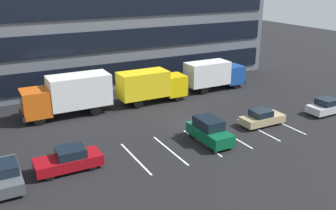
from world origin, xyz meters
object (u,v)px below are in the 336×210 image
object	(u,v)px
sedan_maroon	(69,160)
box_truck_orange	(68,94)
sedan_tan	(262,118)
suv_forest	(209,131)
box_truck_blue	(214,74)
sedan_silver	(328,106)
box_truck_yellow_all	(151,85)
sedan_charcoal	(4,174)

from	to	relation	value
sedan_maroon	box_truck_orange	bearing A→B (deg)	75.51
sedan_tan	suv_forest	bearing A→B (deg)	-173.22
box_truck_blue	box_truck_orange	distance (m)	16.47
box_truck_orange	sedan_tan	world-z (taller)	box_truck_orange
sedan_silver	suv_forest	world-z (taller)	suv_forest
box_truck_yellow_all	sedan_maroon	world-z (taller)	box_truck_yellow_all
box_truck_blue	sedan_maroon	distance (m)	22.00
box_truck_orange	sedan_maroon	xyz separation A→B (m)	(-2.64, -10.21, -1.36)
sedan_tan	suv_forest	size ratio (longest dim) A/B	0.93
box_truck_orange	sedan_silver	bearing A→B (deg)	-26.78
sedan_silver	sedan_maroon	size ratio (longest dim) A/B	0.94
box_truck_orange	sedan_charcoal	world-z (taller)	box_truck_orange
sedan_tan	suv_forest	distance (m)	5.97
sedan_tan	sedan_maroon	bearing A→B (deg)	-179.90
sedan_maroon	box_truck_yellow_all	bearing A→B (deg)	42.67
sedan_tan	sedan_charcoal	bearing A→B (deg)	-179.67
suv_forest	sedan_tan	bearing A→B (deg)	6.78
sedan_silver	suv_forest	distance (m)	13.35
suv_forest	sedan_charcoal	bearing A→B (deg)	177.72
sedan_tan	sedan_maroon	distance (m)	16.66
sedan_tan	sedan_silver	distance (m)	7.45
box_truck_blue	sedan_charcoal	world-z (taller)	box_truck_blue
box_truck_blue	box_truck_yellow_all	xyz separation A→B (m)	(-8.15, -0.79, 0.03)
box_truck_orange	box_truck_yellow_all	distance (m)	8.31
box_truck_orange	sedan_charcoal	distance (m)	12.32
box_truck_orange	sedan_maroon	world-z (taller)	box_truck_orange
sedan_tan	box_truck_yellow_all	bearing A→B (deg)	119.61
box_truck_orange	sedan_charcoal	xyz separation A→B (m)	(-6.62, -10.30, -1.36)
box_truck_yellow_all	sedan_silver	xyz separation A→B (m)	(13.14, -10.70, -1.17)
box_truck_orange	box_truck_yellow_all	xyz separation A→B (m)	(8.30, -0.12, -0.23)
box_truck_blue	box_truck_orange	bearing A→B (deg)	-177.68
sedan_charcoal	sedan_maroon	distance (m)	3.98
box_truck_orange	sedan_tan	xyz separation A→B (m)	(14.02, -10.18, -1.43)
sedan_charcoal	sedan_silver	size ratio (longest dim) A/B	1.06
sedan_tan	sedan_maroon	size ratio (longest dim) A/B	0.90
box_truck_blue	sedan_tan	world-z (taller)	box_truck_blue
box_truck_yellow_all	sedan_maroon	size ratio (longest dim) A/B	1.64
box_truck_yellow_all	suv_forest	bearing A→B (deg)	-91.12
box_truck_yellow_all	box_truck_orange	bearing A→B (deg)	179.15
box_truck_blue	sedan_charcoal	bearing A→B (deg)	-154.57
box_truck_yellow_all	sedan_tan	distance (m)	11.63
sedan_silver	suv_forest	xyz separation A→B (m)	(-13.35, -0.07, 0.22)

